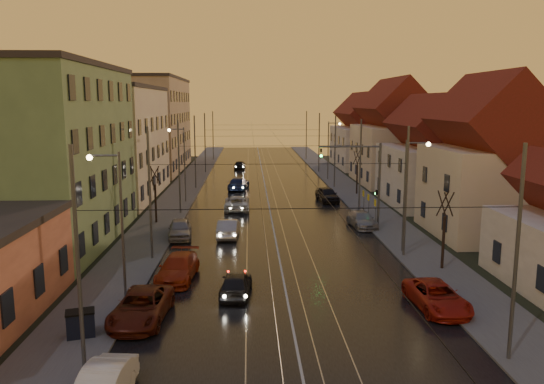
{
  "coord_description": "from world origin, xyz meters",
  "views": [
    {
      "loc": [
        -2.0,
        -25.89,
        10.52
      ],
      "look_at": [
        0.09,
        22.42,
        2.35
      ],
      "focal_mm": 35.0,
      "sensor_mm": 36.0,
      "label": 1
    }
  ],
  "objects": [
    {
      "name": "parked_right_0",
      "position": [
        7.6,
        -0.32,
        0.67
      ],
      "size": [
        2.58,
        5.0,
        1.35
      ],
      "primitive_type": "imported",
      "rotation": [
        0.0,
        0.0,
        0.07
      ],
      "color": "#AC1E11",
      "rests_on": "ground"
    },
    {
      "name": "catenary_pole_r_3",
      "position": [
        8.6,
        39.0,
        4.5
      ],
      "size": [
        0.16,
        0.16,
        9.0
      ],
      "primitive_type": "cylinder",
      "color": "#595B60",
      "rests_on": "ground"
    },
    {
      "name": "bare_tree_1",
      "position": [
        10.2,
        6.0,
        2.49
      ],
      "size": [
        1.09,
        1.09,
        5.11
      ],
      "color": "black",
      "rests_on": "ground"
    },
    {
      "name": "bare_tree_0",
      "position": [
        -10.2,
        20.0,
        2.49
      ],
      "size": [
        1.09,
        1.09,
        5.11
      ],
      "color": "black",
      "rests_on": "ground"
    },
    {
      "name": "tram_rail_3",
      "position": [
        2.2,
        40.0,
        0.06
      ],
      "size": [
        0.06,
        120.0,
        0.03
      ],
      "primitive_type": "cube",
      "color": "gray",
      "rests_on": "road"
    },
    {
      "name": "dumpster",
      "position": [
        -9.62,
        -3.09,
        0.7
      ],
      "size": [
        1.38,
        1.11,
        1.1
      ],
      "primitive_type": "cube",
      "rotation": [
        0.0,
        0.0,
        0.29
      ],
      "color": "black",
      "rests_on": "sidewalk_left"
    },
    {
      "name": "driving_car_1",
      "position": [
        -3.69,
        15.03,
        0.73
      ],
      "size": [
        1.72,
        4.48,
        1.46
      ],
      "primitive_type": "imported",
      "rotation": [
        0.0,
        0.0,
        3.1
      ],
      "color": "#ADACB1",
      "rests_on": "ground"
    },
    {
      "name": "road",
      "position": [
        0.0,
        40.0,
        0.02
      ],
      "size": [
        16.0,
        120.0,
        0.04
      ],
      "primitive_type": "cube",
      "color": "black",
      "rests_on": "ground"
    },
    {
      "name": "bare_tree_2",
      "position": [
        10.4,
        34.0,
        2.49
      ],
      "size": [
        1.09,
        1.09,
        5.11
      ],
      "color": "black",
      "rests_on": "ground"
    },
    {
      "name": "sidewalk_left",
      "position": [
        -10.0,
        40.0,
        0.07
      ],
      "size": [
        4.0,
        120.0,
        0.15
      ],
      "primitive_type": "cube",
      "color": "#4C4C4C",
      "rests_on": "ground"
    },
    {
      "name": "tram_rail_1",
      "position": [
        -0.77,
        40.0,
        0.06
      ],
      "size": [
        0.06,
        120.0,
        0.03
      ],
      "primitive_type": "cube",
      "color": "gray",
      "rests_on": "road"
    },
    {
      "name": "house_right_4",
      "position": [
        17.0,
        61.0,
        5.05
      ],
      "size": [
        9.18,
        16.32,
        10.0
      ],
      "color": "beige",
      "rests_on": "ground"
    },
    {
      "name": "driving_car_0",
      "position": [
        -2.78,
        2.1,
        0.68
      ],
      "size": [
        1.93,
        4.1,
        1.36
      ],
      "primitive_type": "imported",
      "rotation": [
        0.0,
        0.0,
        3.06
      ],
      "color": "black",
      "rests_on": "ground"
    },
    {
      "name": "tram_rail_0",
      "position": [
        -2.2,
        40.0,
        0.06
      ],
      "size": [
        0.06,
        120.0,
        0.03
      ],
      "primitive_type": "cube",
      "color": "gray",
      "rests_on": "road"
    },
    {
      "name": "street_lamp_2",
      "position": [
        -9.1,
        30.0,
        4.89
      ],
      "size": [
        1.75,
        0.32,
        8.0
      ],
      "color": "#595B60",
      "rests_on": "ground"
    },
    {
      "name": "catenary_pole_l_3",
      "position": [
        -8.6,
        39.0,
        4.5
      ],
      "size": [
        0.16,
        0.16,
        9.0
      ],
      "primitive_type": "cylinder",
      "color": "#595B60",
      "rests_on": "ground"
    },
    {
      "name": "apartment_left_1",
      "position": [
        -17.5,
        14.0,
        6.5
      ],
      "size": [
        10.0,
        18.0,
        13.0
      ],
      "primitive_type": "cube",
      "color": "#5E7C4F",
      "rests_on": "ground"
    },
    {
      "name": "catenary_pole_r_4",
      "position": [
        8.6,
        54.0,
        4.5
      ],
      "size": [
        0.16,
        0.16,
        9.0
      ],
      "primitive_type": "cylinder",
      "color": "#595B60",
      "rests_on": "ground"
    },
    {
      "name": "catenary_pole_r_5",
      "position": [
        8.6,
        72.0,
        4.5
      ],
      "size": [
        0.16,
        0.16,
        9.0
      ],
      "primitive_type": "cylinder",
      "color": "#595B60",
      "rests_on": "ground"
    },
    {
      "name": "house_right_1",
      "position": [
        17.0,
        15.0,
        5.45
      ],
      "size": [
        8.67,
        10.2,
        10.8
      ],
      "color": "beige",
      "rests_on": "ground"
    },
    {
      "name": "catenary_pole_l_0",
      "position": [
        -8.6,
        -6.0,
        4.5
      ],
      "size": [
        0.16,
        0.16,
        9.0
      ],
      "primitive_type": "cylinder",
      "color": "#595B60",
      "rests_on": "ground"
    },
    {
      "name": "street_lamp_0",
      "position": [
        -9.1,
        2.0,
        4.89
      ],
      "size": [
        1.75,
        0.32,
        8.0
      ],
      "color": "#595B60",
      "rests_on": "ground"
    },
    {
      "name": "driving_car_4",
      "position": [
        -3.5,
        58.17,
        0.72
      ],
      "size": [
        1.87,
        4.28,
        1.43
      ],
      "primitive_type": "imported",
      "rotation": [
        0.0,
        0.0,
        3.1
      ],
      "color": "black",
      "rests_on": "ground"
    },
    {
      "name": "parked_left_1",
      "position": [
        -7.3,
        -1.18,
        0.72
      ],
      "size": [
        2.72,
        5.32,
        1.44
      ],
      "primitive_type": "imported",
      "rotation": [
        0.0,
        0.0,
        -0.07
      ],
      "color": "#541A0E",
      "rests_on": "ground"
    },
    {
      "name": "catenary_pole_r_1",
      "position": [
        8.6,
        9.0,
        4.5
      ],
      "size": [
        0.16,
        0.16,
        9.0
      ],
      "primitive_type": "cylinder",
      "color": "#595B60",
      "rests_on": "ground"
    },
    {
      "name": "parked_right_2",
      "position": [
        6.36,
        29.88,
        0.78
      ],
      "size": [
        2.39,
        4.75,
        1.55
      ],
      "primitive_type": "imported",
      "rotation": [
        0.0,
        0.0,
        0.13
      ],
      "color": "black",
      "rests_on": "ground"
    },
    {
      "name": "parked_left_3",
      "position": [
        -7.48,
        14.88,
        0.75
      ],
      "size": [
        2.2,
        4.53,
        1.49
      ],
      "primitive_type": "imported",
      "rotation": [
        0.0,
        0.0,
        0.1
      ],
      "color": "#A2A2A8",
      "rests_on": "ground"
    },
    {
      "name": "house_right_2",
      "position": [
        17.0,
        28.0,
        4.64
      ],
      "size": [
        9.18,
        12.24,
        9.2
      ],
      "color": "beige",
      "rests_on": "ground"
    },
    {
      "name": "apartment_left_3",
      "position": [
        -17.5,
        58.0,
        7.0
      ],
      "size": [
        10.0,
        24.0,
        14.0
      ],
      "primitive_type": "cube",
      "color": "#977D61",
      "rests_on": "ground"
    },
    {
      "name": "apartment_left_2",
      "position": [
        -17.5,
        34.0,
        6.0
      ],
      "size": [
        10.0,
        20.0,
        12.0
      ],
      "primitive_type": "cube",
      "color": "beige",
      "rests_on": "ground"
    },
    {
      "name": "parked_left_2",
      "position": [
        -6.33,
        4.92,
        0.73
      ],
      "size": [
        2.42,
        5.15,
        1.45
      ],
      "primitive_type": "imported",
      "rotation": [
        0.0,
        0.0,
        -0.08
      ],
      "color": "#A32B10",
      "rests_on": "ground"
    },
    {
      "name": "tram_rail_2",
      "position": [
        0.77,
        40.0,
        0.06
      ],
      "size": [
        0.06,
        120.0,
        0.03
      ],
      "primitive_type": "cube",
      "color": "gray",
      "rests_on": "road"
    },
    {
      "name": "parked_right_1",
      "position": [
        7.59,
        17.96,
        0.66
      ],
      "size": [
        2.27,
        4.71,
        1.32
      ],
      "primitive_type": "imported",
      "rotation": [
        0.0,
        0.0,
        0.09
      ],
      "color": "gray",
      "rests_on": "ground"
    },
    {
      "name": "street_lamp_3",
      "position": [
        9.1,
        46.0,
        4.89
      ],
      "size": [
        1.75,
        0.32,
        8.0
      ],
      "color": "#595B60",
      "rests_on": "ground"
    },
    {
      "name": "traffic_light_mast",
      "position": [
        7.99,
        18.0,
        4.6
      ],
      "size": [
        5.3,
        0.32,
        7.2
      ],
      "color": "#595B60",
      "rests_on": "ground"
    },
    {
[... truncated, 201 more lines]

